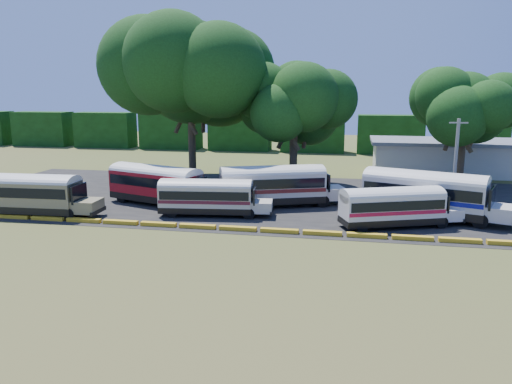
% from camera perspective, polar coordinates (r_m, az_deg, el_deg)
% --- Properties ---
extents(ground, '(160.00, 160.00, 0.00)m').
position_cam_1_polar(ground, '(34.50, -0.03, -5.02)').
color(ground, '#3A551C').
rests_on(ground, ground).
extents(asphalt_strip, '(64.00, 24.00, 0.02)m').
position_cam_1_polar(asphalt_strip, '(45.83, 4.07, -0.84)').
color(asphalt_strip, black).
rests_on(asphalt_strip, ground).
extents(curb, '(53.70, 0.45, 0.30)m').
position_cam_1_polar(curb, '(35.40, 0.28, -4.33)').
color(curb, gold).
rests_on(curb, ground).
extents(terminal_building, '(19.00, 9.00, 4.00)m').
position_cam_1_polar(terminal_building, '(64.00, 21.47, 3.79)').
color(terminal_building, '#BAB5AA').
rests_on(terminal_building, ground).
extents(treeline_backdrop, '(130.00, 4.00, 6.00)m').
position_cam_1_polar(treeline_backdrop, '(80.98, 6.53, 6.69)').
color(treeline_backdrop, black).
rests_on(treeline_backdrop, ground).
extents(bus_beige, '(10.30, 2.99, 3.35)m').
position_cam_1_polar(bus_beige, '(43.41, -24.46, 0.01)').
color(bus_beige, black).
rests_on(bus_beige, ground).
extents(bus_red, '(10.78, 5.89, 3.46)m').
position_cam_1_polar(bus_red, '(44.16, -11.18, 1.11)').
color(bus_red, black).
rests_on(bus_red, ground).
extents(bus_cream_west, '(9.16, 3.23, 2.95)m').
position_cam_1_polar(bus_cream_west, '(39.72, -5.44, -0.36)').
color(bus_cream_west, black).
rests_on(bus_cream_west, ground).
extents(bus_cream_east, '(11.04, 6.37, 3.56)m').
position_cam_1_polar(bus_cream_east, '(42.64, 2.18, 0.98)').
color(bus_cream_east, black).
rests_on(bus_cream_east, ground).
extents(bus_white_red, '(9.21, 5.33, 2.97)m').
position_cam_1_polar(bus_white_red, '(37.56, 15.52, -1.42)').
color(bus_white_red, black).
rests_on(bus_white_red, ground).
extents(bus_white_blue, '(11.48, 6.51, 3.69)m').
position_cam_1_polar(bus_white_blue, '(41.03, 18.98, 0.04)').
color(bus_white_blue, black).
rests_on(bus_white_blue, ground).
extents(tree_west, '(14.79, 14.79, 17.09)m').
position_cam_1_polar(tree_west, '(54.42, -7.53, 13.40)').
color(tree_west, '#34261A').
rests_on(tree_west, ground).
extents(tree_center, '(8.84, 8.84, 12.11)m').
position_cam_1_polar(tree_center, '(50.93, 4.38, 10.40)').
color(tree_center, '#34261A').
rests_on(tree_center, ground).
extents(tree_east, '(8.74, 8.74, 11.66)m').
position_cam_1_polar(tree_east, '(54.91, 22.78, 9.20)').
color(tree_east, '#34261A').
rests_on(tree_east, ground).
extents(utility_pole, '(1.60, 0.30, 7.36)m').
position_cam_1_polar(utility_pole, '(48.32, 21.87, 3.56)').
color(utility_pole, gray).
rests_on(utility_pole, ground).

